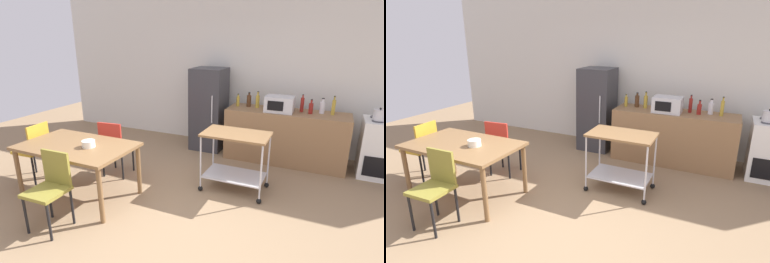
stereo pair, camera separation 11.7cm
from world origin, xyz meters
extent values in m
plane|color=#8C7051|center=(0.00, 0.00, 0.00)|extent=(12.00, 12.00, 0.00)
cube|color=silver|center=(0.00, 3.20, 1.45)|extent=(8.40, 0.12, 2.90)
cube|color=olive|center=(0.90, 2.60, 0.45)|extent=(2.00, 0.64, 0.90)
cube|color=brown|center=(-1.43, 0.19, 0.73)|extent=(1.50, 0.90, 0.04)
cylinder|color=brown|center=(-2.12, -0.20, 0.35)|extent=(0.06, 0.06, 0.71)
cylinder|color=brown|center=(-0.74, -0.20, 0.35)|extent=(0.06, 0.06, 0.71)
cylinder|color=brown|center=(-2.12, 0.58, 0.35)|extent=(0.06, 0.06, 0.71)
cylinder|color=brown|center=(-0.74, 0.58, 0.35)|extent=(0.06, 0.06, 0.71)
cube|color=#B72D23|center=(-1.41, 0.98, 0.47)|extent=(0.45, 0.45, 0.04)
cube|color=#B72D23|center=(-1.38, 0.80, 0.69)|extent=(0.38, 0.08, 0.40)
cylinder|color=black|center=(-1.26, 1.17, 0.23)|extent=(0.03, 0.03, 0.45)
cylinder|color=black|center=(-1.60, 1.12, 0.23)|extent=(0.03, 0.03, 0.45)
cylinder|color=black|center=(-1.22, 0.83, 0.23)|extent=(0.03, 0.03, 0.45)
cylinder|color=black|center=(-1.55, 0.79, 0.23)|extent=(0.03, 0.03, 0.45)
cube|color=olive|center=(-1.20, -0.54, 0.47)|extent=(0.42, 0.42, 0.04)
cube|color=olive|center=(-1.21, -0.36, 0.69)|extent=(0.38, 0.05, 0.40)
cylinder|color=black|center=(-1.36, -0.72, 0.23)|extent=(0.03, 0.03, 0.45)
cylinder|color=black|center=(-1.03, -0.70, 0.23)|extent=(0.03, 0.03, 0.45)
cylinder|color=black|center=(-1.38, -0.38, 0.23)|extent=(0.03, 0.03, 0.45)
cylinder|color=black|center=(-1.04, -0.36, 0.23)|extent=(0.03, 0.03, 0.45)
cube|color=gold|center=(-2.47, 0.29, 0.47)|extent=(0.43, 0.43, 0.04)
cube|color=gold|center=(-2.29, 0.31, 0.69)|extent=(0.06, 0.38, 0.40)
cylinder|color=black|center=(-2.66, 0.45, 0.23)|extent=(0.03, 0.03, 0.45)
cylinder|color=black|center=(-2.63, 0.11, 0.23)|extent=(0.03, 0.03, 0.45)
cylinder|color=black|center=(-2.32, 0.47, 0.23)|extent=(0.03, 0.03, 0.45)
cylinder|color=black|center=(-2.29, 0.14, 0.23)|extent=(0.03, 0.03, 0.45)
cube|color=black|center=(2.35, 2.32, 0.25)|extent=(0.48, 0.01, 0.32)
cylinder|color=#47474C|center=(2.22, 2.50, 0.91)|extent=(0.16, 0.16, 0.02)
cylinder|color=#47474C|center=(2.22, 2.74, 0.91)|extent=(0.16, 0.16, 0.02)
cube|color=#333338|center=(-0.55, 2.70, 0.78)|extent=(0.60, 0.60, 1.55)
cylinder|color=silver|center=(-0.37, 2.39, 0.85)|extent=(0.02, 0.02, 0.50)
cube|color=brown|center=(0.43, 1.24, 0.83)|extent=(0.90, 0.56, 0.03)
cube|color=silver|center=(0.43, 1.24, 0.22)|extent=(0.83, 0.52, 0.02)
cylinder|color=silver|center=(0.01, 0.99, 0.45)|extent=(0.02, 0.02, 0.76)
sphere|color=black|center=(0.01, 0.99, 0.04)|extent=(0.07, 0.07, 0.07)
cylinder|color=silver|center=(0.85, 0.99, 0.45)|extent=(0.02, 0.02, 0.76)
sphere|color=black|center=(0.85, 0.99, 0.04)|extent=(0.07, 0.07, 0.07)
cylinder|color=silver|center=(0.01, 1.49, 0.45)|extent=(0.02, 0.02, 0.76)
sphere|color=black|center=(0.01, 1.49, 0.04)|extent=(0.07, 0.07, 0.07)
cylinder|color=silver|center=(0.85, 1.49, 0.45)|extent=(0.02, 0.02, 0.76)
sphere|color=black|center=(0.85, 1.49, 0.04)|extent=(0.07, 0.07, 0.07)
cylinder|color=gold|center=(0.03, 2.65, 0.99)|extent=(0.06, 0.06, 0.17)
cylinder|color=gold|center=(0.03, 2.65, 1.09)|extent=(0.03, 0.03, 0.04)
cylinder|color=black|center=(0.03, 2.65, 1.12)|extent=(0.03, 0.03, 0.01)
cylinder|color=#4C2D19|center=(0.22, 2.69, 1.00)|extent=(0.08, 0.08, 0.20)
cylinder|color=#4C2D19|center=(0.22, 2.69, 1.13)|extent=(0.03, 0.03, 0.04)
cylinder|color=black|center=(0.22, 2.69, 1.15)|extent=(0.04, 0.04, 0.01)
cylinder|color=gold|center=(0.38, 2.67, 1.01)|extent=(0.07, 0.07, 0.21)
cylinder|color=gold|center=(0.38, 2.67, 1.15)|extent=(0.03, 0.03, 0.06)
cylinder|color=black|center=(0.38, 2.67, 1.18)|extent=(0.03, 0.03, 0.01)
cube|color=silver|center=(0.78, 2.52, 1.03)|extent=(0.46, 0.34, 0.26)
cube|color=black|center=(0.74, 2.35, 1.03)|extent=(0.25, 0.01, 0.16)
cylinder|color=maroon|center=(1.12, 2.68, 1.02)|extent=(0.06, 0.06, 0.23)
cylinder|color=maroon|center=(1.12, 2.68, 1.16)|extent=(0.03, 0.03, 0.05)
cylinder|color=black|center=(1.12, 2.68, 1.19)|extent=(0.03, 0.03, 0.01)
cylinder|color=maroon|center=(1.27, 2.60, 0.98)|extent=(0.07, 0.07, 0.17)
cylinder|color=maroon|center=(1.27, 2.60, 1.10)|extent=(0.03, 0.03, 0.06)
cylinder|color=black|center=(1.27, 2.60, 1.13)|extent=(0.03, 0.03, 0.01)
cylinder|color=silver|center=(1.44, 2.70, 1.00)|extent=(0.08, 0.08, 0.19)
cylinder|color=silver|center=(1.44, 2.70, 1.12)|extent=(0.04, 0.04, 0.05)
cylinder|color=black|center=(1.44, 2.70, 1.15)|extent=(0.04, 0.04, 0.01)
cylinder|color=gold|center=(1.60, 2.66, 1.02)|extent=(0.06, 0.06, 0.24)
cylinder|color=gold|center=(1.60, 2.66, 1.17)|extent=(0.03, 0.03, 0.06)
cylinder|color=black|center=(1.60, 2.66, 1.20)|extent=(0.03, 0.03, 0.01)
cylinder|color=white|center=(-1.22, 0.19, 0.79)|extent=(0.17, 0.17, 0.09)
cylinder|color=silver|center=(2.23, 2.52, 1.00)|extent=(0.17, 0.17, 0.16)
sphere|color=black|center=(2.23, 2.52, 1.09)|extent=(0.03, 0.03, 0.03)
camera|label=1|loc=(1.53, -2.61, 2.13)|focal=28.57mm
camera|label=2|loc=(1.63, -2.56, 2.13)|focal=28.57mm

